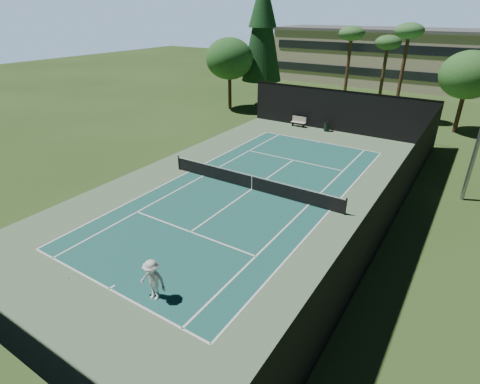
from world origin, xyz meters
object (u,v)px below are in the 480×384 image
object	(u,v)px
trash_bin	(327,126)
tennis_ball_a	(68,278)
tennis_ball_b	(236,164)
tennis_ball_d	(224,163)
player	(153,280)
tennis_ball_c	(304,178)
tennis_net	(252,182)
park_bench	(299,121)

from	to	relation	value
trash_bin	tennis_ball_a	bearing A→B (deg)	-92.98
tennis_ball_b	tennis_ball_d	distance (m)	0.91
player	tennis_ball_c	world-z (taller)	player
tennis_net	tennis_ball_a	bearing A→B (deg)	-99.87
tennis_net	tennis_ball_d	world-z (taller)	tennis_net
tennis_ball_a	tennis_ball_c	size ratio (longest dim) A/B	0.88
player	tennis_ball_a	xyz separation A→B (m)	(-4.20, -1.17, -0.91)
trash_bin	tennis_ball_d	bearing A→B (deg)	-105.51
tennis_ball_b	player	bearing A→B (deg)	-69.23
tennis_ball_a	trash_bin	xyz separation A→B (m)	(1.45, 27.83, 0.45)
tennis_ball_a	player	bearing A→B (deg)	15.58
tennis_ball_c	trash_bin	distance (m)	12.22
tennis_ball_b	park_bench	distance (m)	12.29
trash_bin	tennis_ball_c	bearing A→B (deg)	-76.25
player	park_bench	bearing A→B (deg)	94.03
tennis_ball_d	tennis_net	bearing A→B (deg)	-33.27
player	tennis_ball_a	size ratio (longest dim) A/B	29.01
tennis_ball_d	park_bench	bearing A→B (deg)	87.84
tennis_ball_c	park_bench	distance (m)	13.32
park_bench	tennis_net	bearing A→B (deg)	-76.41
tennis_net	player	xyz separation A→B (m)	(2.05, -11.21, 0.39)
tennis_ball_c	trash_bin	size ratio (longest dim) A/B	0.08
tennis_net	trash_bin	xyz separation A→B (m)	(-0.71, 15.44, -0.08)
player	tennis_ball_a	world-z (taller)	player
player	tennis_ball_c	xyz separation A→B (m)	(0.15, 14.79, -0.91)
tennis_net	player	distance (m)	11.40
tennis_net	tennis_ball_a	world-z (taller)	tennis_net
tennis_net	tennis_ball_c	bearing A→B (deg)	58.44
tennis_ball_b	tennis_ball_c	xyz separation A→B (m)	(5.62, 0.37, 0.01)
tennis_ball_a	tennis_ball_d	size ratio (longest dim) A/B	1.08
tennis_ball_c	park_bench	world-z (taller)	park_bench
tennis_ball_d	trash_bin	bearing A→B (deg)	74.49
player	tennis_ball_d	bearing A→B (deg)	105.94
tennis_ball_c	tennis_ball_d	bearing A→B (deg)	-172.82
tennis_ball_c	tennis_ball_b	bearing A→B (deg)	-176.21
tennis_ball_b	tennis_ball_d	bearing A→B (deg)	-151.37
tennis_ball_d	trash_bin	size ratio (longest dim) A/B	0.06
tennis_ball_c	tennis_net	bearing A→B (deg)	-121.56
tennis_net	tennis_ball_b	size ratio (longest dim) A/B	209.01
player	tennis_ball_d	distance (m)	15.35
tennis_ball_a	tennis_ball_c	world-z (taller)	tennis_ball_c
player	trash_bin	bearing A→B (deg)	87.69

